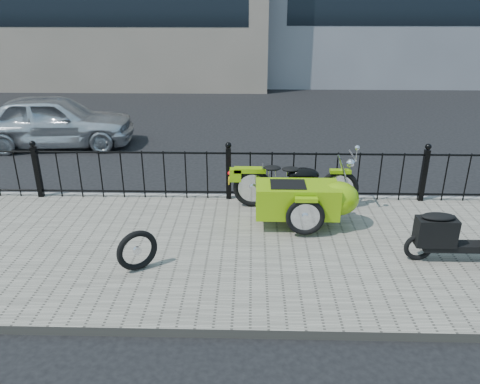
{
  "coord_description": "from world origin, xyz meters",
  "views": [
    {
      "loc": [
        0.41,
        -6.62,
        3.56
      ],
      "look_at": [
        0.24,
        -0.1,
        0.83
      ],
      "focal_mm": 35.0,
      "sensor_mm": 36.0,
      "label": 1
    }
  ],
  "objects_px": {
    "motorcycle_sidecar": "(307,196)",
    "scooter": "(453,235)",
    "spare_tire": "(137,250)",
    "sedan_car": "(54,121)"
  },
  "relations": [
    {
      "from": "motorcycle_sidecar",
      "to": "scooter",
      "type": "xyz_separation_m",
      "value": [
        1.89,
        -1.16,
        -0.08
      ]
    },
    {
      "from": "scooter",
      "to": "motorcycle_sidecar",
      "type": "bearing_deg",
      "value": 148.57
    },
    {
      "from": "scooter",
      "to": "spare_tire",
      "type": "distance_m",
      "value": 4.33
    },
    {
      "from": "scooter",
      "to": "sedan_car",
      "type": "height_order",
      "value": "sedan_car"
    },
    {
      "from": "spare_tire",
      "to": "sedan_car",
      "type": "xyz_separation_m",
      "value": [
        -3.47,
        6.01,
        0.26
      ]
    },
    {
      "from": "scooter",
      "to": "spare_tire",
      "type": "bearing_deg",
      "value": -175.34
    },
    {
      "from": "motorcycle_sidecar",
      "to": "scooter",
      "type": "height_order",
      "value": "scooter"
    },
    {
      "from": "scooter",
      "to": "sedan_car",
      "type": "bearing_deg",
      "value": 144.01
    },
    {
      "from": "motorcycle_sidecar",
      "to": "sedan_car",
      "type": "bearing_deg",
      "value": 142.65
    },
    {
      "from": "spare_tire",
      "to": "sedan_car",
      "type": "bearing_deg",
      "value": 120.02
    }
  ]
}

